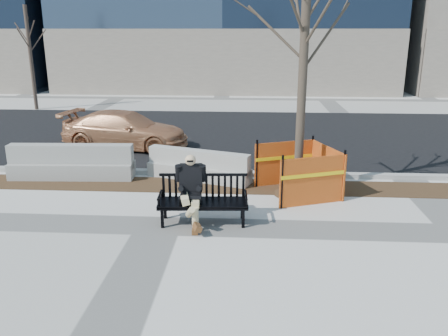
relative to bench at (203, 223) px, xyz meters
The scene contains 11 objects.
ground 0.93m from the bench, 166.93° to the right, with size 120.00×120.00×0.00m, color beige.
mulch_strip 2.56m from the bench, 110.75° to the left, with size 40.00×1.20×0.02m, color #47301C.
asphalt_street 8.64m from the bench, 96.02° to the left, with size 60.00×10.40×0.01m, color black.
curb 3.46m from the bench, 105.17° to the left, with size 60.00×0.25×0.12m, color #9E9B93.
bench is the anchor object (origin of this frame).
seated_man 0.26m from the bench, behind, with size 0.62×1.03×1.45m, color black, non-canonical shape.
tree_fence 2.89m from the bench, 42.25° to the left, with size 2.51×2.51×6.27m, color orange, non-canonical shape.
sedan 7.14m from the bench, 118.01° to the left, with size 1.76×4.32×1.25m, color #BE7D52.
jersey_barrier_left 4.81m from the bench, 144.22° to the left, with size 3.35×0.67×0.96m, color gray, non-canonical shape.
jersey_barrier_right 2.94m from the bench, 98.47° to the left, with size 2.90×0.58×0.83m, color #A4A29A, non-canonical shape.
far_tree_left 17.29m from the bench, 125.91° to the left, with size 2.04×2.04×5.51m, color #4D3C31, non-canonical shape.
Camera 1 is at (1.90, -8.67, 3.89)m, focal length 36.75 mm.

